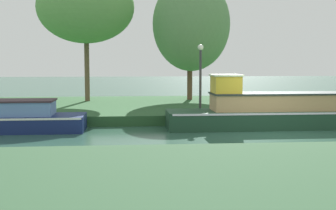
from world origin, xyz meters
TOP-DOWN VIEW (x-y plane):
  - ground_plane at (0.00, 0.00)m, footprint 120.00×120.00m
  - riverbank_far at (0.00, 7.00)m, footprint 72.00×10.00m
  - forest_barge at (1.66, 1.20)m, footprint 10.16×1.82m
  - navy_narrowboat at (-8.45, 1.20)m, footprint 4.02×1.78m
  - willow_tree_left at (-6.91, 8.72)m, footprint 5.06×3.42m
  - willow_tree_centre at (-1.34, 8.88)m, footprint 4.14×3.78m
  - lamp_post at (-1.79, 3.00)m, footprint 0.24×0.24m

SIDE VIEW (x-z plane):
  - ground_plane at x=0.00m, z-range 0.00..0.00m
  - riverbank_far at x=0.00m, z-range 0.00..0.40m
  - navy_narrowboat at x=-8.45m, z-range -0.09..1.04m
  - forest_barge at x=1.66m, z-range -0.41..1.62m
  - lamp_post at x=-1.79m, z-range 0.77..3.56m
  - willow_tree_centre at x=-1.34m, z-range 1.18..7.79m
  - willow_tree_left at x=-6.91m, z-range 1.91..8.70m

